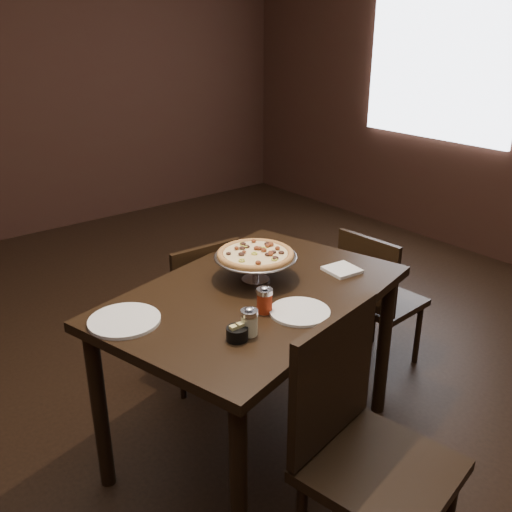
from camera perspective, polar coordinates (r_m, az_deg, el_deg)
room at (r=2.20m, az=-0.57°, el=10.99°), size 6.04×7.04×2.84m
dining_table at (r=2.43m, az=-0.18°, el=-5.79°), size 1.44×1.14×0.79m
pizza_stand at (r=2.44m, az=-0.05°, el=0.15°), size 0.36×0.36×0.15m
parmesan_shaker at (r=2.05m, az=-0.67°, el=-6.58°), size 0.06×0.06×0.11m
pepper_flake_shaker at (r=2.20m, az=0.86°, el=-4.41°), size 0.06×0.06×0.11m
packet_caddy at (r=2.04m, az=-1.91°, el=-7.71°), size 0.08×0.08×0.06m
napkin_stack at (r=2.60m, az=8.60°, el=-1.37°), size 0.15×0.15×0.01m
plate_left at (r=2.21m, az=-13.03°, el=-6.30°), size 0.27×0.27×0.01m
plate_near at (r=2.22m, az=4.39°, el=-5.58°), size 0.24×0.24×0.01m
serving_spatula at (r=2.39m, az=1.93°, el=-0.47°), size 0.14×0.14×0.02m
chair_far at (r=3.01m, az=-5.89°, el=-5.03°), size 0.40×0.40×0.83m
chair_near at (r=2.04m, az=10.56°, el=-18.05°), size 0.53×0.53×0.97m
chair_side at (r=3.19m, az=11.94°, el=-3.93°), size 0.40×0.40×0.81m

